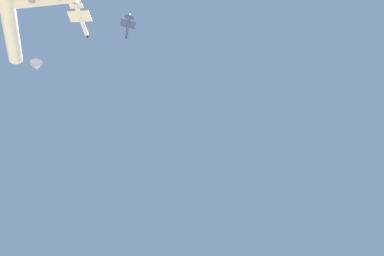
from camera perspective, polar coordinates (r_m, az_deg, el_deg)
The scene contains 2 objects.
chase_jet_lead at distance 177.47m, azimuth -11.77°, elevation 17.91°, with size 15.22×8.10×4.00m.
chase_jet_left_wing at distance 128.61m, azimuth -19.81°, elevation 18.30°, with size 15.24×8.97×4.00m.
Camera 1 is at (-56.92, 76.58, 3.43)m, focal length 28.85 mm.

